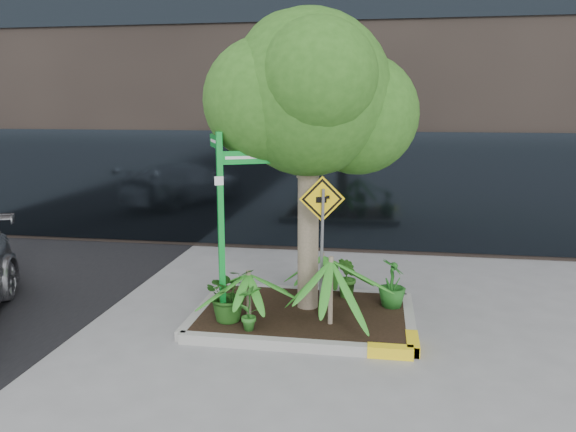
# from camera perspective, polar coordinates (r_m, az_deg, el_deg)

# --- Properties ---
(ground) EXTENTS (80.00, 80.00, 0.00)m
(ground) POSITION_cam_1_polar(r_m,az_deg,el_deg) (8.56, -0.03, -11.19)
(ground) COLOR gray
(ground) RESTS_ON ground
(planter) EXTENTS (3.35, 2.36, 0.15)m
(planter) POSITION_cam_1_polar(r_m,az_deg,el_deg) (8.74, 1.78, -9.99)
(planter) COLOR #9E9E99
(planter) RESTS_ON ground
(tree) EXTENTS (3.13, 2.77, 4.69)m
(tree) POSITION_cam_1_polar(r_m,az_deg,el_deg) (8.40, 2.16, 12.31)
(tree) COLOR gray
(tree) RESTS_ON ground
(palm_front) EXTENTS (1.13, 1.13, 1.26)m
(palm_front) POSITION_cam_1_polar(r_m,az_deg,el_deg) (8.00, 4.40, -4.58)
(palm_front) COLOR gray
(palm_front) RESTS_ON ground
(palm_left) EXTENTS (0.86, 0.86, 0.96)m
(palm_left) POSITION_cam_1_polar(r_m,az_deg,el_deg) (8.16, -4.05, -5.90)
(palm_left) COLOR gray
(palm_left) RESTS_ON ground
(palm_back) EXTENTS (0.80, 0.80, 0.89)m
(palm_back) POSITION_cam_1_polar(r_m,az_deg,el_deg) (9.32, 3.50, -4.04)
(palm_back) COLOR gray
(palm_back) RESTS_ON ground
(shrub_a) EXTENTS (1.02, 1.02, 0.82)m
(shrub_a) POSITION_cam_1_polar(r_m,az_deg,el_deg) (8.31, -5.95, -7.82)
(shrub_a) COLOR #1F4F16
(shrub_a) RESTS_ON planter
(shrub_b) EXTENTS (0.50, 0.50, 0.76)m
(shrub_b) POSITION_cam_1_polar(r_m,az_deg,el_deg) (8.96, 10.56, -6.74)
(shrub_b) COLOR #1D5C1B
(shrub_b) RESTS_ON planter
(shrub_c) EXTENTS (0.51, 0.51, 0.69)m
(shrub_c) POSITION_cam_1_polar(r_m,az_deg,el_deg) (7.96, -3.96, -9.17)
(shrub_c) COLOR #2A7123
(shrub_c) RESTS_ON planter
(shrub_d) EXTENTS (0.51, 0.51, 0.69)m
(shrub_d) POSITION_cam_1_polar(r_m,az_deg,el_deg) (9.26, 6.09, -6.22)
(shrub_d) COLOR #2A621C
(shrub_d) RESTS_ON planter
(street_sign_post) EXTENTS (1.08, 0.80, 2.90)m
(street_sign_post) POSITION_cam_1_polar(r_m,az_deg,el_deg) (8.02, -6.52, 0.60)
(street_sign_post) COLOR #0E9C2F
(street_sign_post) RESTS_ON ground
(cattle_sign) EXTENTS (0.64, 0.22, 2.13)m
(cattle_sign) POSITION_cam_1_polar(r_m,az_deg,el_deg) (8.03, 3.47, -0.81)
(cattle_sign) COLOR slate
(cattle_sign) RESTS_ON ground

